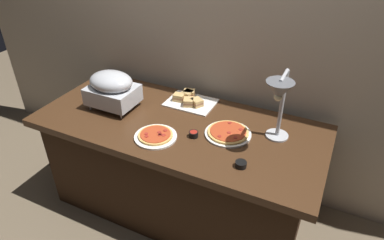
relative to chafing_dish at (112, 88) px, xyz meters
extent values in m
plane|color=brown|center=(0.50, 0.02, -0.91)|extent=(8.00, 8.00, 0.00)
cube|color=tan|center=(0.50, 0.52, 0.29)|extent=(4.40, 0.04, 2.40)
cube|color=#422816|center=(0.50, 0.02, -0.17)|extent=(1.90, 0.84, 0.05)
cube|color=black|center=(0.50, 0.02, -0.55)|extent=(1.75, 0.74, 0.71)
cylinder|color=#B7BABF|center=(-0.13, -0.10, -0.13)|extent=(0.01, 0.01, 0.04)
cylinder|color=#B7BABF|center=(0.13, -0.10, -0.13)|extent=(0.01, 0.01, 0.04)
cylinder|color=#B7BABF|center=(-0.13, 0.10, -0.13)|extent=(0.01, 0.01, 0.04)
cylinder|color=#B7BABF|center=(0.13, 0.10, -0.13)|extent=(0.01, 0.01, 0.04)
cube|color=#B7BABF|center=(0.00, 0.00, -0.05)|extent=(0.33, 0.25, 0.12)
ellipsoid|color=#B7BABF|center=(0.00, 0.00, 0.05)|extent=(0.31, 0.24, 0.13)
cylinder|color=#B7BABF|center=(1.12, 0.15, -0.14)|extent=(0.14, 0.14, 0.01)
cylinder|color=#B7BABF|center=(1.12, 0.15, 0.08)|extent=(0.02, 0.02, 0.43)
cylinder|color=#B7BABF|center=(1.12, 0.07, 0.29)|extent=(0.02, 0.16, 0.02)
cone|color=#595B60|center=(1.12, -0.01, 0.24)|extent=(0.15, 0.15, 0.10)
sphere|color=#F9EAB2|center=(1.12, -0.01, 0.20)|extent=(0.04, 0.04, 0.04)
cylinder|color=white|center=(0.45, -0.19, -0.14)|extent=(0.26, 0.26, 0.01)
cylinder|color=#DBA856|center=(0.45, -0.19, -0.13)|extent=(0.21, 0.21, 0.01)
cylinder|color=#AD3D1E|center=(0.45, -0.19, -0.12)|extent=(0.19, 0.19, 0.00)
cylinder|color=maroon|center=(0.49, -0.14, -0.12)|extent=(0.02, 0.02, 0.00)
cylinder|color=maroon|center=(0.47, -0.17, -0.12)|extent=(0.02, 0.02, 0.00)
cylinder|color=maroon|center=(0.42, -0.24, -0.12)|extent=(0.02, 0.02, 0.00)
cylinder|color=maroon|center=(0.40, -0.22, -0.12)|extent=(0.02, 0.02, 0.00)
cylinder|color=maroon|center=(0.48, -0.18, -0.12)|extent=(0.02, 0.02, 0.00)
cylinder|color=maroon|center=(0.48, -0.19, -0.12)|extent=(0.02, 0.02, 0.00)
cylinder|color=maroon|center=(0.51, -0.18, -0.12)|extent=(0.02, 0.02, 0.00)
cylinder|color=white|center=(0.84, 0.03, -0.14)|extent=(0.29, 0.29, 0.01)
cylinder|color=#DBA856|center=(0.84, 0.03, -0.13)|extent=(0.25, 0.25, 0.01)
cylinder|color=#AD3D1E|center=(0.84, 0.03, -0.12)|extent=(0.22, 0.22, 0.00)
cylinder|color=maroon|center=(0.82, 0.12, -0.12)|extent=(0.02, 0.02, 0.00)
cylinder|color=maroon|center=(0.81, -0.05, -0.12)|extent=(0.02, 0.02, 0.00)
cylinder|color=maroon|center=(0.85, 0.02, -0.12)|extent=(0.02, 0.02, 0.00)
cylinder|color=maroon|center=(0.91, -0.02, -0.12)|extent=(0.02, 0.02, 0.00)
cylinder|color=maroon|center=(0.90, 0.08, -0.12)|extent=(0.02, 0.02, 0.00)
cube|color=white|center=(0.46, 0.28, -0.14)|extent=(0.34, 0.25, 0.01)
cube|color=tan|center=(0.41, 0.33, -0.13)|extent=(0.08, 0.09, 0.02)
cube|color=#9E6642|center=(0.41, 0.33, -0.11)|extent=(0.08, 0.09, 0.01)
cube|color=tan|center=(0.41, 0.33, -0.10)|extent=(0.08, 0.09, 0.02)
cube|color=tan|center=(0.41, 0.36, -0.13)|extent=(0.09, 0.09, 0.02)
cube|color=#9E6642|center=(0.41, 0.36, -0.11)|extent=(0.09, 0.09, 0.01)
cube|color=tan|center=(0.41, 0.36, -0.10)|extent=(0.09, 0.09, 0.02)
cube|color=tan|center=(0.37, 0.27, -0.13)|extent=(0.08, 0.07, 0.02)
cube|color=#9E6642|center=(0.37, 0.27, -0.11)|extent=(0.08, 0.07, 0.01)
cube|color=tan|center=(0.37, 0.27, -0.10)|extent=(0.08, 0.07, 0.02)
cube|color=tan|center=(0.46, 0.24, -0.13)|extent=(0.09, 0.10, 0.02)
cube|color=#9E6642|center=(0.46, 0.24, -0.11)|extent=(0.09, 0.10, 0.01)
cube|color=tan|center=(0.46, 0.24, -0.10)|extent=(0.09, 0.10, 0.02)
cube|color=tan|center=(0.52, 0.26, -0.13)|extent=(0.10, 0.10, 0.02)
cube|color=#9E6642|center=(0.52, 0.26, -0.11)|extent=(0.10, 0.10, 0.01)
cube|color=tan|center=(0.52, 0.26, -0.10)|extent=(0.10, 0.10, 0.02)
cylinder|color=black|center=(0.66, -0.08, -0.13)|extent=(0.06, 0.06, 0.04)
cylinder|color=maroon|center=(0.66, -0.08, -0.12)|extent=(0.05, 0.05, 0.01)
cylinder|color=black|center=(1.01, -0.22, -0.13)|extent=(0.06, 0.06, 0.03)
cylinder|color=maroon|center=(1.01, -0.22, -0.12)|extent=(0.05, 0.05, 0.01)
camera|label=1|loc=(1.40, -1.62, 1.07)|focal=31.86mm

